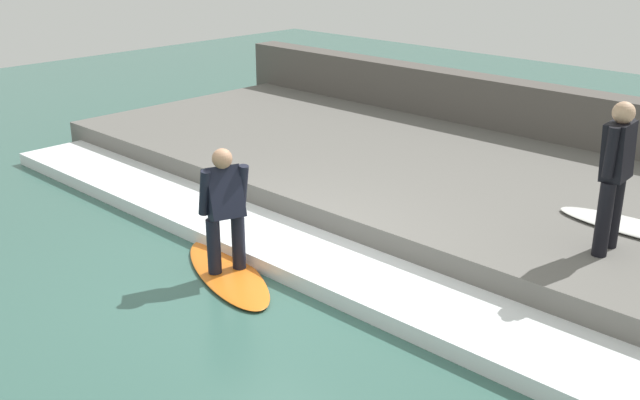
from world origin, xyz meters
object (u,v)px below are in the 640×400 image
at_px(surfer_riding, 224,204).
at_px(surfboard_waiting_near, 639,228).
at_px(surfer_waiting_near, 615,170).
at_px(surfboard_riding, 228,272).

distance_m(surfer_riding, surfboard_waiting_near, 4.43).
bearing_deg(surfboard_waiting_near, surfer_riding, 136.53).
height_order(surfer_waiting_near, surfboard_waiting_near, surfer_waiting_near).
height_order(surfer_riding, surfer_waiting_near, surfer_waiting_near).
relative_size(surfer_riding, surfer_waiting_near, 0.88).
relative_size(surfer_waiting_near, surfboard_waiting_near, 0.86).
distance_m(surfboard_riding, surfer_waiting_near, 4.07).
relative_size(surfboard_riding, surfboard_waiting_near, 1.11).
xyz_separation_m(surfer_riding, surfer_waiting_near, (2.45, -3.00, 0.48)).
height_order(surfer_riding, surfboard_waiting_near, surfer_riding).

